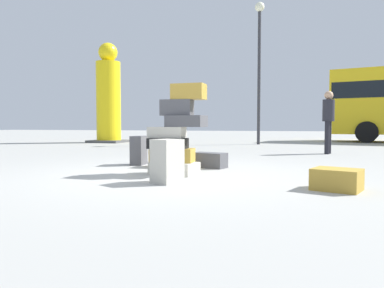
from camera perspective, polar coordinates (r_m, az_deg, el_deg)
name	(u,v)px	position (r m, az deg, el deg)	size (l,w,h in m)	color
ground_plane	(171,175)	(5.58, -3.27, -4.79)	(80.00, 80.00, 0.00)	#9E9E99
suitcase_tower	(176,136)	(5.58, -2.48, 1.32)	(0.88, 0.53, 1.38)	beige
suitcase_tan_left_side	(170,158)	(6.52, -3.47, -2.25)	(0.67, 0.36, 0.32)	#B28C33
suitcase_cream_behind_tower	(167,161)	(4.77, -3.91, -2.68)	(0.31, 0.33, 0.57)	beige
suitcase_tan_foreground_near	(337,179)	(4.56, 21.64, -5.16)	(0.52, 0.41, 0.25)	#B28C33
suitcase_charcoal_foreground_far	(210,160)	(6.46, 2.77, -2.54)	(0.58, 0.30, 0.26)	#4C4C51
suitcase_charcoal_white_trunk	(139,150)	(6.99, -8.31, -0.99)	(0.22, 0.38, 0.55)	#4C4C51
person_bearded_onlooker	(328,116)	(10.13, 20.50, 4.06)	(0.30, 0.33, 1.63)	black
yellow_dummy_statue	(108,98)	(16.13, -12.89, 6.95)	(1.44, 1.44, 4.23)	yellow
lamp_post	(259,51)	(14.62, 10.45, 14.14)	(0.36, 0.36, 5.41)	#333338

